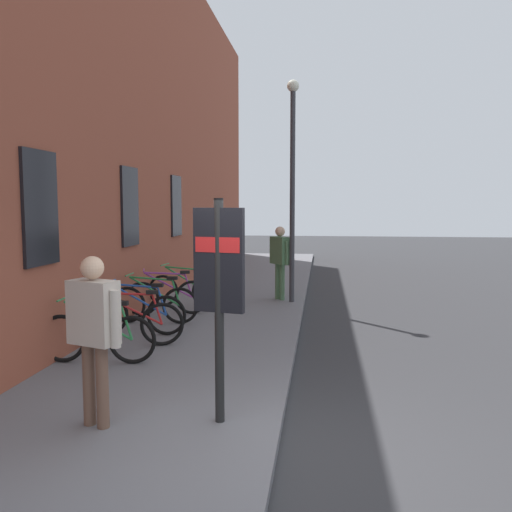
# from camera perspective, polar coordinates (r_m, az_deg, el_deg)

# --- Properties ---
(ground) EXTENTS (60.00, 60.00, 0.00)m
(ground) POSITION_cam_1_polar(r_m,az_deg,el_deg) (11.34, 9.93, -7.04)
(ground) COLOR #2D2D30
(sidewalk_pavement) EXTENTS (24.00, 3.50, 0.12)m
(sidewalk_pavement) POSITION_cam_1_polar(r_m,az_deg,el_deg) (13.45, -2.32, -4.71)
(sidewalk_pavement) COLOR slate
(sidewalk_pavement) RESTS_ON ground
(station_facade) EXTENTS (22.00, 0.65, 9.16)m
(station_facade) POSITION_cam_1_polar(r_m,az_deg,el_deg) (14.82, -9.82, 13.70)
(station_facade) COLOR brown
(station_facade) RESTS_ON ground
(bicycle_under_window) EXTENTS (0.48, 1.77, 0.97)m
(bicycle_under_window) POSITION_cam_1_polar(r_m,az_deg,el_deg) (8.31, -16.45, -8.24)
(bicycle_under_window) COLOR black
(bicycle_under_window) RESTS_ON sidewalk_pavement
(bicycle_leaning_wall) EXTENTS (0.67, 1.71, 0.97)m
(bicycle_leaning_wall) POSITION_cam_1_polar(r_m,az_deg,el_deg) (9.07, -13.21, -7.00)
(bicycle_leaning_wall) COLOR black
(bicycle_leaning_wall) RESTS_ON sidewalk_pavement
(bicycle_nearest_sign) EXTENTS (0.48, 1.77, 0.97)m
(bicycle_nearest_sign) POSITION_cam_1_polar(r_m,az_deg,el_deg) (9.89, -12.40, -5.94)
(bicycle_nearest_sign) COLOR black
(bicycle_nearest_sign) RESTS_ON sidewalk_pavement
(bicycle_by_door) EXTENTS (0.48, 1.77, 0.97)m
(bicycle_by_door) POSITION_cam_1_polar(r_m,az_deg,el_deg) (10.74, -10.73, -4.99)
(bicycle_by_door) COLOR black
(bicycle_by_door) RESTS_ON sidewalk_pavement
(bicycle_end_of_row) EXTENTS (0.68, 1.70, 0.97)m
(bicycle_end_of_row) POSITION_cam_1_polar(r_m,az_deg,el_deg) (11.50, -9.34, -4.27)
(bicycle_end_of_row) COLOR black
(bicycle_end_of_row) RESTS_ON sidewalk_pavement
(bicycle_beside_lamp) EXTENTS (0.48, 1.77, 0.97)m
(bicycle_beside_lamp) POSITION_cam_1_polar(r_m,az_deg,el_deg) (12.30, -7.50, -3.60)
(bicycle_beside_lamp) COLOR black
(bicycle_beside_lamp) RESTS_ON sidewalk_pavement
(transit_info_sign) EXTENTS (0.19, 0.55, 2.40)m
(transit_info_sign) POSITION_cam_1_polar(r_m,az_deg,el_deg) (5.66, -3.94, -1.98)
(transit_info_sign) COLOR black
(transit_info_sign) RESTS_ON sidewalk_pavement
(pedestrian_crossing_street) EXTENTS (0.42, 0.65, 1.81)m
(pedestrian_crossing_street) POSITION_cam_1_polar(r_m,az_deg,el_deg) (5.87, -16.81, -6.86)
(pedestrian_crossing_street) COLOR brown
(pedestrian_crossing_street) RESTS_ON sidewalk_pavement
(pedestrian_by_facade) EXTENTS (0.56, 0.53, 1.79)m
(pedestrian_by_facade) POSITION_cam_1_polar(r_m,az_deg,el_deg) (13.07, 2.56, 0.09)
(pedestrian_by_facade) COLOR #4C724C
(pedestrian_by_facade) RESTS_ON sidewalk_pavement
(street_lamp) EXTENTS (0.28, 0.28, 5.18)m
(street_lamp) POSITION_cam_1_polar(r_m,az_deg,el_deg) (12.76, 3.89, 8.85)
(street_lamp) COLOR #333338
(street_lamp) RESTS_ON sidewalk_pavement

